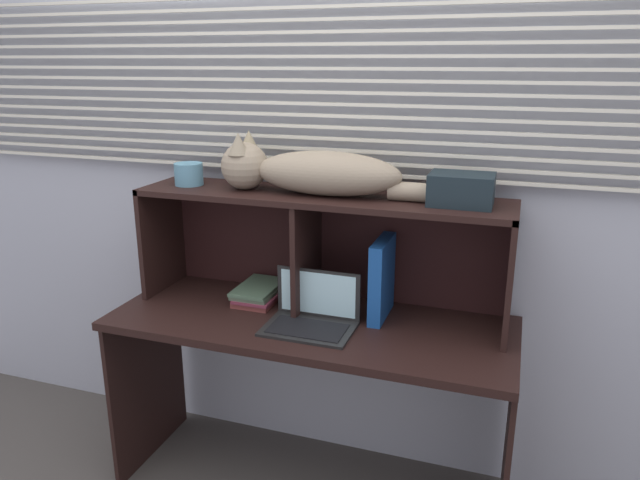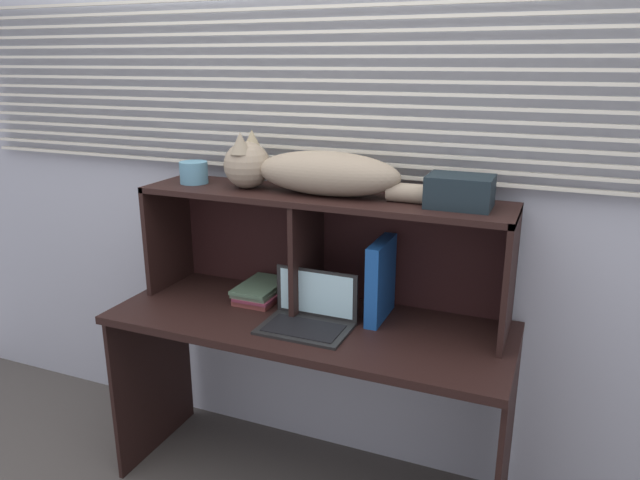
{
  "view_description": "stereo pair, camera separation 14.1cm",
  "coord_description": "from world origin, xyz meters",
  "px_view_note": "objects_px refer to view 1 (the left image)",
  "views": [
    {
      "loc": [
        0.69,
        -1.66,
        1.65
      ],
      "look_at": [
        0.0,
        0.34,
        1.01
      ],
      "focal_mm": 33.48,
      "sensor_mm": 36.0,
      "label": 1
    },
    {
      "loc": [
        0.82,
        -1.61,
        1.65
      ],
      "look_at": [
        0.0,
        0.34,
        1.01
      ],
      "focal_mm": 33.48,
      "sensor_mm": 36.0,
      "label": 2
    }
  ],
  "objects_px": {
    "book_stack": "(260,293)",
    "storage_box": "(461,189)",
    "laptop": "(312,316)",
    "binder_upright": "(382,279)",
    "small_basket": "(189,174)",
    "cat": "(310,171)"
  },
  "relations": [
    {
      "from": "laptop",
      "to": "small_basket",
      "type": "distance_m",
      "value": 0.74
    },
    {
      "from": "book_stack",
      "to": "storage_box",
      "type": "distance_m",
      "value": 0.89
    },
    {
      "from": "cat",
      "to": "laptop",
      "type": "bearing_deg",
      "value": -68.45
    },
    {
      "from": "cat",
      "to": "binder_upright",
      "type": "relative_size",
      "value": 3.18
    },
    {
      "from": "cat",
      "to": "laptop",
      "type": "height_order",
      "value": "cat"
    },
    {
      "from": "binder_upright",
      "to": "book_stack",
      "type": "height_order",
      "value": "binder_upright"
    },
    {
      "from": "binder_upright",
      "to": "small_basket",
      "type": "relative_size",
      "value": 2.69
    },
    {
      "from": "small_basket",
      "to": "laptop",
      "type": "bearing_deg",
      "value": -16.32
    },
    {
      "from": "laptop",
      "to": "storage_box",
      "type": "distance_m",
      "value": 0.68
    },
    {
      "from": "book_stack",
      "to": "storage_box",
      "type": "height_order",
      "value": "storage_box"
    },
    {
      "from": "cat",
      "to": "book_stack",
      "type": "distance_m",
      "value": 0.54
    },
    {
      "from": "small_basket",
      "to": "storage_box",
      "type": "bearing_deg",
      "value": 0.0
    },
    {
      "from": "laptop",
      "to": "storage_box",
      "type": "relative_size",
      "value": 1.48
    },
    {
      "from": "binder_upright",
      "to": "small_basket",
      "type": "bearing_deg",
      "value": 180.0
    },
    {
      "from": "cat",
      "to": "storage_box",
      "type": "distance_m",
      "value": 0.54
    },
    {
      "from": "cat",
      "to": "small_basket",
      "type": "height_order",
      "value": "cat"
    },
    {
      "from": "cat",
      "to": "small_basket",
      "type": "distance_m",
      "value": 0.5
    },
    {
      "from": "binder_upright",
      "to": "storage_box",
      "type": "height_order",
      "value": "storage_box"
    },
    {
      "from": "cat",
      "to": "book_stack",
      "type": "relative_size",
      "value": 3.82
    },
    {
      "from": "binder_upright",
      "to": "small_basket",
      "type": "distance_m",
      "value": 0.85
    },
    {
      "from": "laptop",
      "to": "binder_upright",
      "type": "distance_m",
      "value": 0.29
    },
    {
      "from": "cat",
      "to": "laptop",
      "type": "distance_m",
      "value": 0.52
    }
  ]
}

